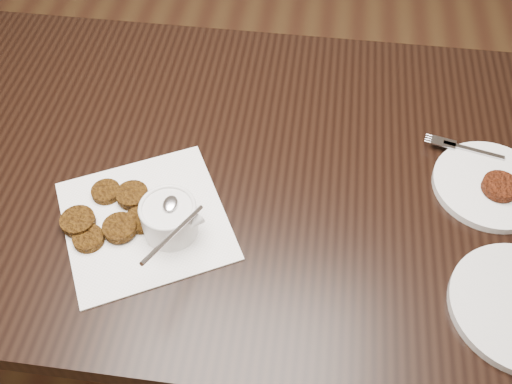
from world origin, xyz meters
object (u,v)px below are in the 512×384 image
at_px(napkin, 145,220).
at_px(sauce_ramekin, 167,206).
at_px(plate_with_patty, 491,183).
at_px(table, 206,265).

xyz_separation_m(napkin, sauce_ramekin, (0.05, -0.01, 0.07)).
relative_size(sauce_ramekin, plate_with_patty, 0.64).
height_order(napkin, plate_with_patty, plate_with_patty).
distance_m(table, napkin, 0.41).
xyz_separation_m(table, sauce_ramekin, (-0.00, -0.16, 0.44)).
xyz_separation_m(table, plate_with_patty, (0.55, 0.01, 0.39)).
height_order(table, plate_with_patty, plate_with_patty).
distance_m(table, plate_with_patty, 0.67).
distance_m(table, sauce_ramekin, 0.47).
distance_m(sauce_ramekin, plate_with_patty, 0.58).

